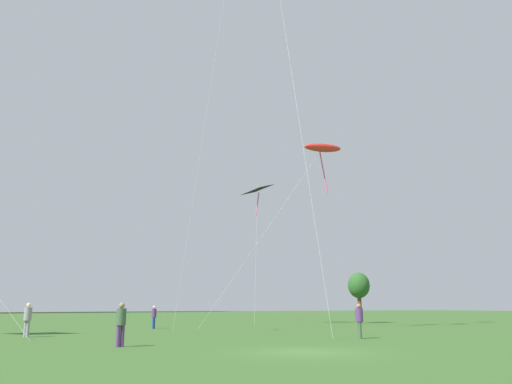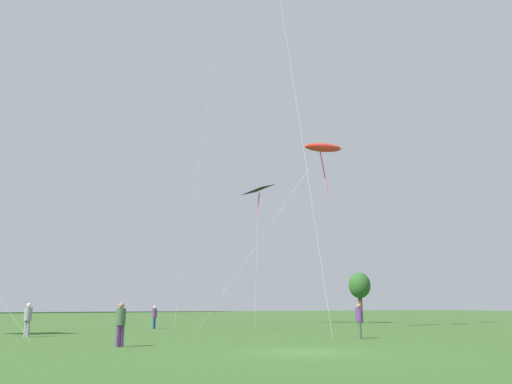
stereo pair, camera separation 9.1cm
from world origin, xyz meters
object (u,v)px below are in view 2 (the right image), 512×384
at_px(kite_flying_4, 258,190).
at_px(person_standing_2, 359,318).
at_px(kite_flying_0, 323,148).
at_px(person_standing_0, 28,317).
at_px(person_standing_1, 154,315).
at_px(person_standing_3, 121,321).
at_px(park_tree_0, 360,286).

bearing_deg(kite_flying_4, person_standing_2, -100.61).
bearing_deg(kite_flying_0, person_standing_0, -173.77).
distance_m(person_standing_1, kite_flying_0, 18.59).
xyz_separation_m(kite_flying_0, kite_flying_4, (-1.07, 10.32, -1.51)).
relative_size(person_standing_1, kite_flying_4, 0.13).
bearing_deg(person_standing_0, person_standing_2, 19.37).
bearing_deg(person_standing_1, person_standing_3, 20.66).
distance_m(person_standing_0, kite_flying_4, 26.19).
distance_m(person_standing_1, person_standing_2, 17.68).
bearing_deg(person_standing_2, kite_flying_4, -163.29).
height_order(person_standing_3, kite_flying_0, kite_flying_0).
height_order(person_standing_1, person_standing_2, person_standing_2).
bearing_deg(person_standing_2, park_tree_0, 171.29).
relative_size(person_standing_0, person_standing_3, 1.01).
distance_m(person_standing_0, person_standing_3, 9.69).
relative_size(person_standing_0, kite_flying_4, 0.14).
height_order(kite_flying_0, kite_flying_4, kite_flying_0).
distance_m(kite_flying_0, park_tree_0, 17.32).
distance_m(person_standing_0, person_standing_2, 18.06).
height_order(person_standing_2, kite_flying_0, kite_flying_0).
distance_m(person_standing_3, kite_flying_4, 29.56).
distance_m(person_standing_3, kite_flying_0, 24.63).
relative_size(person_standing_3, park_tree_0, 0.36).
xyz_separation_m(person_standing_3, kite_flying_4, (16.41, 21.67, 11.60)).
height_order(person_standing_3, park_tree_0, park_tree_0).
bearing_deg(person_standing_1, person_standing_0, -10.67).
distance_m(person_standing_2, park_tree_0, 25.53).
relative_size(person_standing_0, kite_flying_0, 0.12).
xyz_separation_m(person_standing_3, kite_flying_0, (17.49, 11.35, 13.11)).
height_order(person_standing_0, kite_flying_4, kite_flying_4).
height_order(kite_flying_4, park_tree_0, kite_flying_4).
bearing_deg(person_standing_3, person_standing_2, -6.43).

